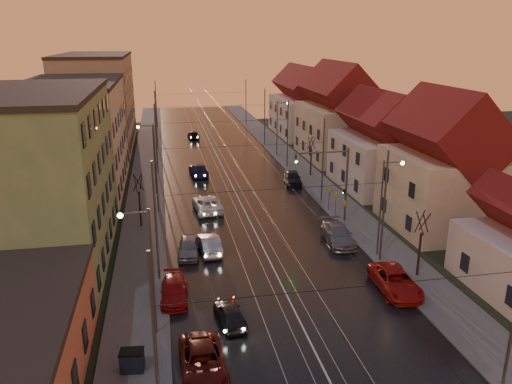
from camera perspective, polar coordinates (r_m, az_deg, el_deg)
ground at (r=30.99m, az=5.90°, el=-16.20°), size 160.00×160.00×0.00m
road at (r=67.29m, az=-3.77°, el=2.74°), size 16.00×120.00×0.04m
sidewalk_left at (r=66.86m, az=-12.31°, el=2.31°), size 4.00×120.00×0.15m
sidewalk_right at (r=69.15m, az=4.49°, el=3.17°), size 4.00×120.00×0.15m
tram_rail_0 at (r=67.06m, az=-5.64°, el=2.67°), size 0.06×120.00×0.03m
tram_rail_1 at (r=67.19m, az=-4.43°, el=2.73°), size 0.06×120.00×0.03m
tram_rail_2 at (r=67.37m, az=-3.12°, el=2.80°), size 0.06×120.00×0.03m
tram_rail_3 at (r=67.57m, az=-1.92°, el=2.86°), size 0.06×120.00×0.03m
apartment_left_1 at (r=41.20m, az=-23.99°, el=0.99°), size 10.00×18.00×13.00m
apartment_left_2 at (r=60.44m, az=-19.93°, el=5.84°), size 10.00×20.00×12.00m
apartment_left_3 at (r=83.79m, az=-17.61°, el=9.76°), size 10.00×24.00×14.00m
house_right_1 at (r=48.17m, az=20.62°, el=2.32°), size 8.67×10.20×10.80m
house_right_2 at (r=59.48m, az=14.18°, el=4.85°), size 9.18×12.24×9.20m
house_right_3 at (r=72.89m, az=9.35°, el=8.34°), size 9.18×14.28×11.50m
house_right_4 at (r=89.94m, az=5.40°, el=9.71°), size 9.18×16.32×10.00m
catenary_pole_l_0 at (r=22.51m, az=-11.44°, el=-17.08°), size 0.16×0.16×9.00m
catenary_pole_l_1 at (r=35.91m, az=-11.38°, el=-3.47°), size 0.16×0.16×9.00m
catenary_pole_r_1 at (r=39.47m, az=14.42°, el=-1.75°), size 0.16×0.16×9.00m
catenary_pole_l_2 at (r=50.23m, az=-11.36°, el=2.58°), size 0.16×0.16×9.00m
catenary_pole_r_2 at (r=52.83m, az=7.65°, el=3.51°), size 0.16×0.16×9.00m
catenary_pole_l_3 at (r=64.85m, az=-11.34°, el=5.93°), size 0.16×0.16×9.00m
catenary_pole_r_3 at (r=66.89m, az=3.63°, el=6.59°), size 0.16×0.16×9.00m
catenary_pole_l_4 at (r=79.62m, az=-11.33°, el=8.04°), size 0.16×0.16×9.00m
catenary_pole_r_4 at (r=81.28m, az=1.00°, el=8.57°), size 0.16×0.16×9.00m
catenary_pole_l_5 at (r=97.43m, az=-11.33°, el=9.73°), size 0.16×0.16×9.00m
catenary_pole_r_5 at (r=98.80m, az=-1.16°, el=10.16°), size 0.16×0.16×9.00m
street_lamp_0 at (r=29.32m, az=-12.44°, el=-7.65°), size 1.75×0.32×8.00m
street_lamp_1 at (r=40.42m, az=14.52°, el=-0.73°), size 1.75×0.32×8.00m
street_lamp_2 at (r=55.98m, az=-11.89°, el=4.49°), size 1.75×0.32×8.00m
street_lamp_3 at (r=73.62m, az=2.67°, el=7.92°), size 1.75×0.32×8.00m
traffic_light_mast at (r=47.13m, az=9.22°, el=1.84°), size 5.30×0.32×7.20m
bare_tree_0 at (r=47.01m, az=-13.16°, el=-1.13°), size 1.09×1.09×5.11m
bare_tree_1 at (r=38.41m, az=18.24°, el=-5.86°), size 1.09×1.09×5.11m
bare_tree_2 at (r=63.09m, az=6.31°, el=3.98°), size 1.09×1.09×5.11m
driving_car_0 at (r=31.81m, az=-3.00°, el=-13.77°), size 1.95×3.93×1.29m
driving_car_1 at (r=41.34m, az=-5.29°, el=-5.96°), size 1.73×4.51×1.47m
driving_car_2 at (r=50.84m, az=-5.60°, el=-1.38°), size 3.05×5.69×1.52m
driving_car_3 at (r=63.95m, az=-6.59°, el=2.57°), size 2.37×5.40×1.54m
driving_car_4 at (r=87.07m, az=-7.17°, el=6.50°), size 1.97×4.23×1.40m
parked_left_1 at (r=27.85m, az=-6.08°, el=-18.77°), size 2.46×5.18×1.43m
parked_left_2 at (r=34.79m, az=-9.33°, el=-11.07°), size 2.01×4.50×1.28m
parked_left_3 at (r=41.06m, az=-7.69°, el=-6.25°), size 2.11×4.35×1.43m
parked_right_0 at (r=36.61m, az=15.63°, el=-9.81°), size 2.77×5.50×1.49m
parked_right_1 at (r=43.64m, az=9.37°, el=-4.77°), size 2.50×5.44×1.54m
parked_right_2 at (r=60.02m, az=4.22°, el=1.65°), size 2.44×4.78×1.56m
dumpster at (r=28.56m, az=-13.97°, el=-18.26°), size 1.28×0.92×1.10m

